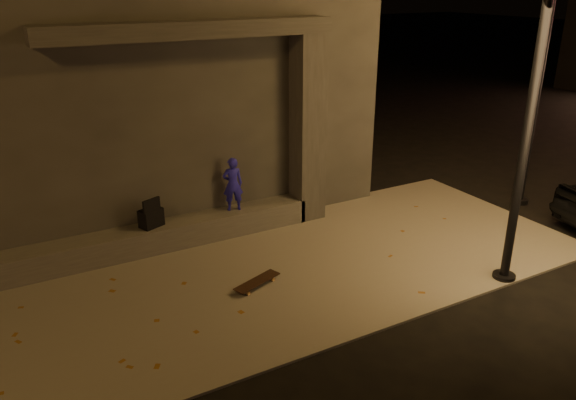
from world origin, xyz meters
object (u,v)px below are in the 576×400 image
skateboarder (233,184)px  backpack (151,216)px  street_lamp_0 (543,31)px  skateboard (257,282)px  column (308,129)px

skateboarder → backpack: bearing=14.5°
skateboarder → street_lamp_0: (3.08, -3.76, 2.88)m
skateboarder → skateboard: 2.31m
backpack → skateboard: (1.04, -2.06, -0.56)m
column → skateboarder: (-1.61, 0.00, -0.84)m
column → skateboard: size_ratio=4.13×
skateboard → backpack: bearing=96.9°
backpack → street_lamp_0: bearing=-61.6°
skateboard → street_lamp_0: street_lamp_0 is taller
column → skateboarder: size_ratio=3.52×
street_lamp_0 → skateboard: bearing=154.7°
backpack → skateboard: backpack is taller
backpack → street_lamp_0: size_ratio=0.08×
column → street_lamp_0: (1.47, -3.76, 2.04)m
column → skateboarder: column is taller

